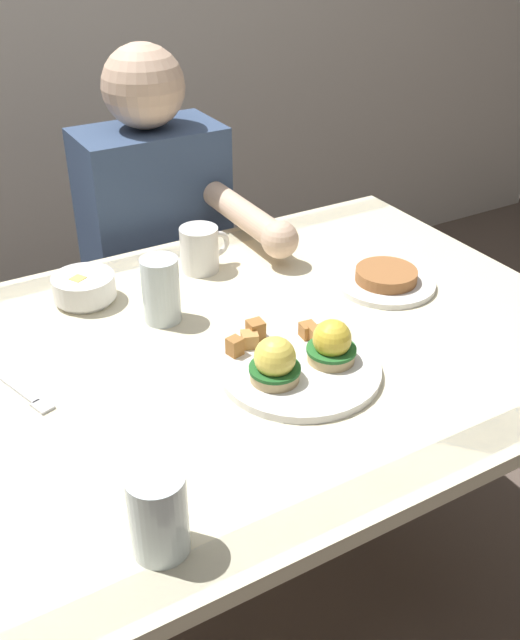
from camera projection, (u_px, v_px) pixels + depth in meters
ground_plane at (259, 608)px, 1.68m from camera, size 6.00×6.00×0.00m
dining_table at (258, 387)px, 1.35m from camera, size 1.20×0.90×0.74m
eggs_benedict_plate at (300, 361)px, 1.19m from camera, size 0.27×0.27×0.09m
fruit_bowl at (84, 288)px, 1.40m from camera, size 0.12×0.12×0.06m
coffee_mug at (200, 248)px, 1.50m from camera, size 0.11×0.08×0.09m
fork at (26, 394)px, 1.15m from camera, size 0.06×0.15×0.00m
water_glass_near at (159, 518)px, 0.87m from camera, size 0.07×0.07×0.12m
water_glass_far at (161, 294)px, 1.33m from camera, size 0.07×0.07×0.13m
side_plate at (386, 280)px, 1.46m from camera, size 0.20×0.20×0.04m
diner_person at (162, 249)px, 1.82m from camera, size 0.34×0.54×1.14m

